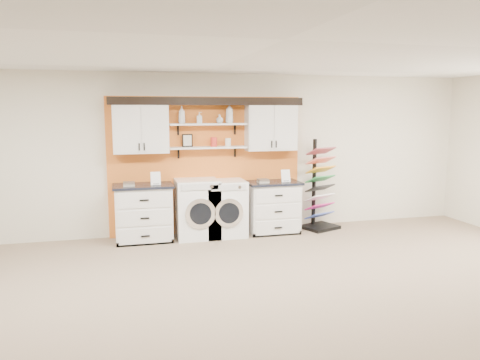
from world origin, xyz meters
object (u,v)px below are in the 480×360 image
object	(u,v)px
washer	(197,209)
sample_rack	(320,200)
base_cabinet_left	(144,213)
base_cabinet_right	(273,207)
dryer	(225,208)

from	to	relation	value
washer	sample_rack	distance (m)	2.28
base_cabinet_left	base_cabinet_right	size ratio (longest dim) A/B	1.04
base_cabinet_right	washer	bearing A→B (deg)	-179.86
base_cabinet_left	sample_rack	size ratio (longest dim) A/B	0.59
washer	dryer	distance (m)	0.48
base_cabinet_left	washer	xyz separation A→B (m)	(0.90, -0.00, 0.03)
base_cabinet_left	sample_rack	xyz separation A→B (m)	(3.18, 0.03, 0.05)
washer	sample_rack	size ratio (longest dim) A/B	0.61
base_cabinet_left	dryer	size ratio (longest dim) A/B	1.00
base_cabinet_left	washer	size ratio (longest dim) A/B	0.97
dryer	sample_rack	world-z (taller)	sample_rack
base_cabinet_right	washer	world-z (taller)	washer
base_cabinet_right	dryer	distance (m)	0.88
washer	sample_rack	bearing A→B (deg)	0.92
base_cabinet_left	sample_rack	bearing A→B (deg)	0.60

